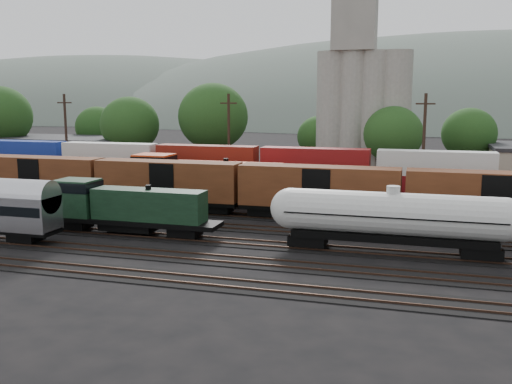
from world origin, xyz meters
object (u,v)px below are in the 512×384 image
(green_locomotive, at_px, (119,206))
(tank_car_a, at_px, (392,217))
(grain_silo, at_px, (362,99))
(orange_locomotive, at_px, (197,178))

(green_locomotive, xyz_separation_m, tank_car_a, (22.57, 0.00, 0.41))
(tank_car_a, distance_m, grain_silo, 42.37)
(orange_locomotive, bearing_deg, green_locomotive, -93.89)
(green_locomotive, relative_size, orange_locomotive, 0.80)
(tank_car_a, bearing_deg, green_locomotive, 180.00)
(green_locomotive, height_order, grain_silo, grain_silo)
(tank_car_a, xyz_separation_m, grain_silo, (-6.60, 41.00, 8.40))
(tank_car_a, relative_size, grain_silo, 0.64)
(green_locomotive, distance_m, tank_car_a, 22.57)
(tank_car_a, bearing_deg, orange_locomotive, 145.16)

